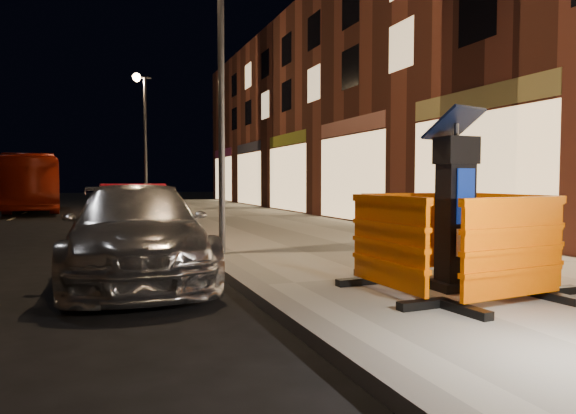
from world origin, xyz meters
name	(u,v)px	position (x,y,z in m)	size (l,w,h in m)	color
ground_plane	(257,297)	(0.00, 0.00, 0.00)	(120.00, 120.00, 0.00)	black
sidewalk	(449,276)	(3.00, 0.00, 0.07)	(6.00, 60.00, 0.15)	gray
kerb	(257,291)	(0.00, 0.00, 0.07)	(0.30, 60.00, 0.15)	slate
parking_kiosk	(455,205)	(2.22, -1.09, 1.20)	(0.67, 0.67, 2.11)	black
barrier_front	(513,252)	(2.22, -2.04, 0.74)	(1.51, 0.62, 1.18)	#E75D00
barrier_back	(410,235)	(2.22, -0.14, 0.74)	(1.51, 0.62, 1.18)	#E75D00
barrier_kerbside	(388,246)	(1.27, -1.09, 0.74)	(1.51, 0.62, 1.18)	#E75D00
barrier_bldgside	(514,239)	(3.17, -1.09, 0.74)	(1.51, 0.62, 1.18)	#E75D00
car_silver	(137,278)	(-1.36, 1.90, 0.00)	(2.01, 4.94, 1.43)	#B4B4B9
car_red	(135,243)	(-1.07, 6.41, 0.00)	(1.51, 4.32, 1.42)	#A20D1B
bus_doubledecker	(34,211)	(-4.75, 21.25, 0.00)	(2.28, 9.75, 2.72)	maroon
street_lamp_mid	(221,90)	(0.25, 3.00, 3.15)	(0.12, 0.12, 6.00)	#3F3F44
street_lamp_far	(146,144)	(0.25, 18.00, 3.15)	(0.12, 0.12, 6.00)	#3F3F44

